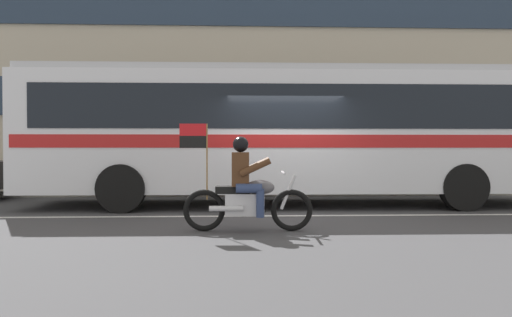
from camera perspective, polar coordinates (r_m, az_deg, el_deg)
ground_plane at (r=9.85m, az=3.72°, el=-6.74°), size 60.00×60.00×0.00m
sidewalk_curb at (r=14.90m, az=1.66°, el=-3.77°), size 28.00×3.80×0.15m
lane_center_stripe at (r=9.26m, az=4.12°, el=-7.22°), size 26.60×0.14×0.01m
office_building_facade at (r=17.45m, az=1.14°, el=12.27°), size 28.00×0.89×9.42m
transit_bus at (r=11.01m, az=5.36°, el=3.92°), size 12.79×2.67×3.22m
motorcycle_with_rider at (r=7.46m, az=-1.22°, el=-4.11°), size 2.20×0.64×1.78m
fire_hydrant at (r=14.22m, az=7.91°, el=-2.22°), size 0.22×0.30×0.75m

